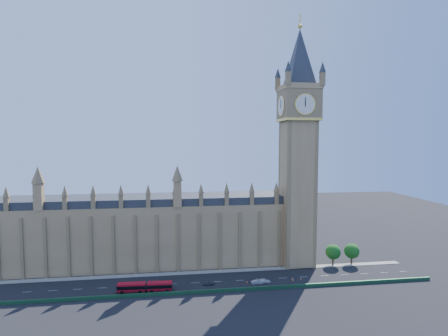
{
  "coord_description": "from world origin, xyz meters",
  "views": [
    {
      "loc": [
        -10.22,
        -120.46,
        50.15
      ],
      "look_at": [
        7.56,
        10.0,
        39.97
      ],
      "focal_mm": 28.0,
      "sensor_mm": 36.0,
      "label": 1
    }
  ],
  "objects": [
    {
      "name": "car_silver",
      "position": [
        17.39,
        -3.97,
        0.68
      ],
      "size": [
        4.14,
        1.52,
        1.35
      ],
      "primitive_type": "imported",
      "rotation": [
        0.0,
        0.0,
        1.55
      ],
      "color": "#969A9D",
      "rests_on": "ground"
    },
    {
      "name": "car_white",
      "position": [
        19.95,
        -3.32,
        0.71
      ],
      "size": [
        5.08,
        2.58,
        1.41
      ],
      "primitive_type": "imported",
      "rotation": [
        0.0,
        0.0,
        1.45
      ],
      "color": "silver",
      "rests_on": "ground"
    },
    {
      "name": "kerb_north",
      "position": [
        0.0,
        9.5,
        0.08
      ],
      "size": [
        160.0,
        3.0,
        0.16
      ],
      "primitive_type": "cube",
      "color": "gray",
      "rests_on": "ground"
    },
    {
      "name": "red_bus",
      "position": [
        -21.14,
        -4.96,
        1.61
      ],
      "size": [
        18.09,
        3.55,
        3.06
      ],
      "rotation": [
        0.0,
        0.0,
        -0.04
      ],
      "color": "#AB0B1C",
      "rests_on": "ground"
    },
    {
      "name": "ground",
      "position": [
        0.0,
        0.0,
        0.0
      ],
      "size": [
        400.0,
        400.0,
        0.0
      ],
      "primitive_type": "plane",
      "color": "black",
      "rests_on": "ground"
    },
    {
      "name": "tree_east_near",
      "position": [
        52.22,
        10.08,
        5.64
      ],
      "size": [
        6.0,
        6.0,
        8.5
      ],
      "color": "#382619",
      "rests_on": "ground"
    },
    {
      "name": "elizabeth_tower",
      "position": [
        38.0,
        13.99,
        54.56
      ],
      "size": [
        20.59,
        20.59,
        105.0
      ],
      "color": "#9D7B4C",
      "rests_on": "ground"
    },
    {
      "name": "cone_b",
      "position": [
        30.79,
        -3.24,
        0.32
      ],
      "size": [
        0.53,
        0.53,
        0.65
      ],
      "rotation": [
        0.0,
        0.0,
        -0.4
      ],
      "color": "black",
      "rests_on": "ground"
    },
    {
      "name": "tree_east_far",
      "position": [
        60.22,
        10.08,
        5.64
      ],
      "size": [
        6.0,
        6.0,
        8.5
      ],
      "color": "#382619",
      "rests_on": "ground"
    },
    {
      "name": "bridge_parapet",
      "position": [
        0.0,
        -9.0,
        0.6
      ],
      "size": [
        160.0,
        0.6,
        1.2
      ],
      "primitive_type": "cube",
      "color": "#1E4C2D",
      "rests_on": "ground"
    },
    {
      "name": "cone_d",
      "position": [
        34.0,
        -2.54,
        0.35
      ],
      "size": [
        0.58,
        0.58,
        0.71
      ],
      "rotation": [
        0.0,
        0.0,
        0.39
      ],
      "color": "black",
      "rests_on": "ground"
    },
    {
      "name": "cone_a",
      "position": [
        14.0,
        -2.55,
        0.37
      ],
      "size": [
        0.59,
        0.59,
        0.75
      ],
      "rotation": [
        0.0,
        0.0,
        -0.32
      ],
      "color": "black",
      "rests_on": "ground"
    },
    {
      "name": "palace_westminster",
      "position": [
        -25.0,
        22.0,
        13.86
      ],
      "size": [
        120.0,
        20.0,
        28.0
      ],
      "color": "#9D7B4C",
      "rests_on": "ground"
    },
    {
      "name": "car_grey",
      "position": [
        0.42,
        -2.48,
        0.64
      ],
      "size": [
        3.78,
        1.62,
        1.27
      ],
      "primitive_type": "imported",
      "rotation": [
        0.0,
        0.0,
        1.6
      ],
      "color": "#3D4044",
      "rests_on": "ground"
    },
    {
      "name": "cone_c",
      "position": [
        30.88,
        -2.01,
        0.36
      ],
      "size": [
        0.55,
        0.55,
        0.73
      ],
      "rotation": [
        0.0,
        0.0,
        0.22
      ],
      "color": "black",
      "rests_on": "ground"
    }
  ]
}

